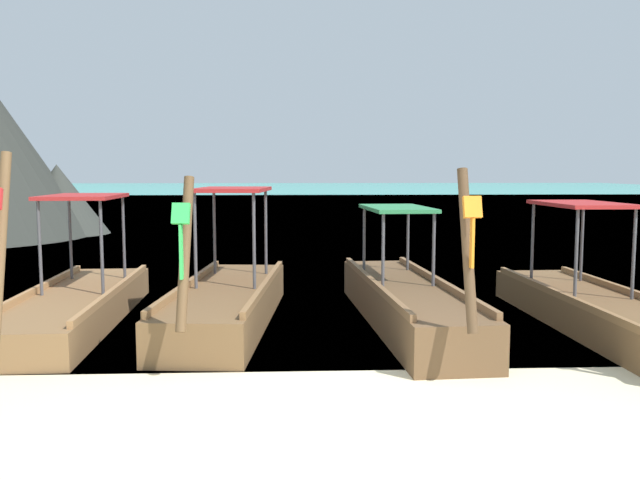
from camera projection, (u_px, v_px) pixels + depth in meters
ground at (338, 427)px, 6.25m from camera, size 120.00×120.00×0.00m
sea_water at (294, 194)px, 67.62m from camera, size 120.00×120.00×0.00m
longtail_boat_red_ribbon at (75, 303)px, 10.45m from camera, size 1.49×5.84×2.63m
longtail_boat_green_ribbon at (227, 301)px, 10.45m from camera, size 1.72×5.52×2.34m
longtail_boat_orange_ribbon at (406, 301)px, 10.42m from camera, size 1.47×6.01×2.44m
longtail_boat_pink_ribbon at (598, 309)px, 10.05m from camera, size 1.38×6.05×2.75m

